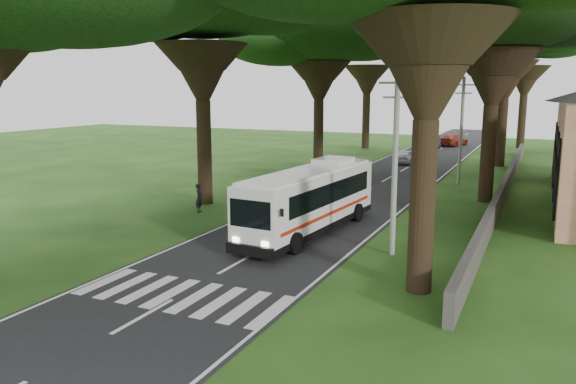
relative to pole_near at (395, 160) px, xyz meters
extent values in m
plane|color=#1C4212|center=(-5.50, -6.00, -4.18)|extent=(140.00, 140.00, 0.00)
cube|color=black|center=(-5.50, 19.00, -4.17)|extent=(8.00, 120.00, 0.04)
cube|color=silver|center=(-5.50, -8.00, -4.18)|extent=(8.00, 3.00, 0.01)
cube|color=#383533|center=(3.50, 18.00, -3.58)|extent=(0.35, 50.00, 1.20)
cylinder|color=gray|center=(0.00, 0.00, -0.18)|extent=(0.24, 0.24, 8.00)
cube|color=gray|center=(0.00, 0.00, 3.22)|extent=(1.60, 0.10, 0.10)
cube|color=gray|center=(0.00, 0.00, 2.62)|extent=(1.20, 0.10, 0.10)
cylinder|color=gray|center=(0.00, 20.00, -0.18)|extent=(0.24, 0.24, 8.00)
cube|color=gray|center=(0.00, 20.00, 3.22)|extent=(1.60, 0.10, 0.10)
cube|color=gray|center=(0.00, 20.00, 2.62)|extent=(1.20, 0.10, 0.10)
cylinder|color=gray|center=(0.00, 40.00, -0.18)|extent=(0.24, 0.24, 8.00)
cube|color=gray|center=(0.00, 40.00, 3.22)|extent=(1.60, 0.10, 0.10)
cube|color=gray|center=(0.00, 40.00, 2.62)|extent=(1.20, 0.10, 0.10)
cylinder|color=black|center=(-13.50, 6.00, -0.96)|extent=(0.90, 0.90, 6.43)
cone|color=black|center=(-13.50, 6.00, 4.15)|extent=(3.20, 3.20, 3.80)
cylinder|color=black|center=(-13.00, 24.00, -1.15)|extent=(0.90, 0.90, 6.06)
cone|color=black|center=(-13.00, 24.00, 3.78)|extent=(3.20, 3.20, 3.80)
ellipsoid|color=black|center=(-13.00, 24.00, 8.28)|extent=(15.07, 15.07, 6.33)
cylinder|color=black|center=(-14.00, 42.00, -0.98)|extent=(0.90, 0.90, 6.40)
cone|color=black|center=(-14.00, 42.00, 4.12)|extent=(3.20, 3.20, 3.80)
ellipsoid|color=black|center=(-14.00, 42.00, 9.05)|extent=(12.65, 12.65, 5.31)
cylinder|color=black|center=(2.00, -4.00, -1.12)|extent=(0.90, 0.90, 6.12)
cone|color=black|center=(2.00, -4.00, 3.84)|extent=(3.20, 3.20, 3.80)
cylinder|color=black|center=(2.50, 14.00, -1.12)|extent=(0.90, 0.90, 6.12)
cone|color=black|center=(2.50, 14.00, 3.84)|extent=(3.20, 3.20, 3.80)
cylinder|color=black|center=(2.00, 32.00, -1.07)|extent=(0.90, 0.90, 6.23)
cone|color=black|center=(2.00, 32.00, 3.95)|extent=(3.20, 3.20, 3.80)
ellipsoid|color=black|center=(2.00, 32.00, 8.66)|extent=(13.72, 13.72, 5.76)
cylinder|color=black|center=(3.00, 50.00, -1.00)|extent=(0.90, 0.90, 6.36)
cone|color=black|center=(3.00, 50.00, 4.08)|extent=(3.20, 3.20, 3.80)
ellipsoid|color=black|center=(3.00, 50.00, 8.94)|extent=(12.46, 12.46, 5.23)
cube|color=white|center=(-4.70, 1.94, -2.43)|extent=(3.15, 11.05, 2.68)
cube|color=black|center=(-4.68, 2.22, -2.04)|extent=(3.05, 9.07, 1.00)
cube|color=black|center=(-4.70, 1.94, -3.73)|extent=(3.19, 11.10, 0.32)
cube|color=red|center=(-4.70, 1.94, -3.04)|extent=(3.11, 9.97, 0.16)
cube|color=white|center=(-4.70, 1.94, -1.04)|extent=(2.92, 10.49, 0.16)
cylinder|color=black|center=(-6.13, -1.59, -3.68)|extent=(0.40, 1.02, 1.00)
cylinder|color=black|center=(-3.86, -1.77, -3.68)|extent=(0.40, 1.02, 1.00)
cylinder|color=black|center=(-5.55, 5.48, -3.68)|extent=(0.40, 1.02, 1.00)
cylinder|color=black|center=(-3.29, 5.29, -3.68)|extent=(0.40, 1.02, 1.00)
imported|color=silver|center=(-6.30, 30.06, -3.49)|extent=(1.74, 3.94, 1.32)
imported|color=navy|center=(-6.30, 44.87, -3.51)|extent=(1.92, 4.05, 1.28)
imported|color=maroon|center=(-4.70, 49.22, -3.43)|extent=(3.31, 5.32, 1.44)
imported|color=black|center=(-12.42, 3.66, -3.33)|extent=(0.56, 0.70, 1.70)
camera|label=1|loc=(5.74, -23.41, 3.02)|focal=35.00mm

